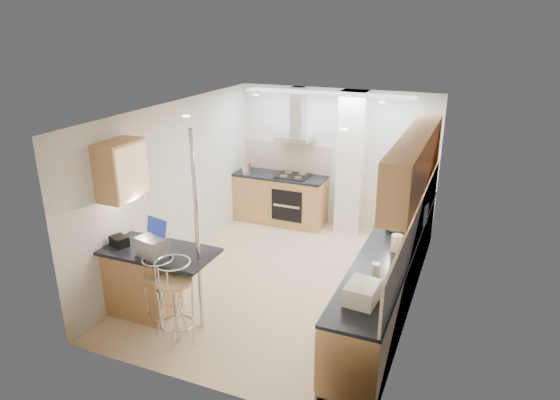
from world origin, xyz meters
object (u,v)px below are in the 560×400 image
at_px(microwave, 407,217).
at_px(bar_stool_near, 161,294).
at_px(laptop, 152,247).
at_px(bar_stool_end, 176,302).
at_px(bread_bin, 362,293).

xyz_separation_m(microwave, bar_stool_near, (-2.55, -2.16, -0.60)).
distance_m(laptop, bar_stool_end, 0.73).
height_order(bar_stool_near, bar_stool_end, bar_stool_end).
distance_m(microwave, bar_stool_end, 3.26).
distance_m(bar_stool_near, bread_bin, 2.51).
bearing_deg(microwave, laptop, 137.91).
bearing_deg(bread_bin, laptop, -175.81).
xyz_separation_m(microwave, bar_stool_end, (-2.22, -2.33, -0.54)).
height_order(laptop, bar_stool_end, laptop).
relative_size(microwave, bar_stool_near, 0.60).
relative_size(laptop, bar_stool_near, 0.36).
xyz_separation_m(microwave, laptop, (-2.66, -2.09, -0.02)).
bearing_deg(bar_stool_near, bread_bin, 14.19).
height_order(microwave, bar_stool_near, microwave).
bearing_deg(bread_bin, microwave, 91.76).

